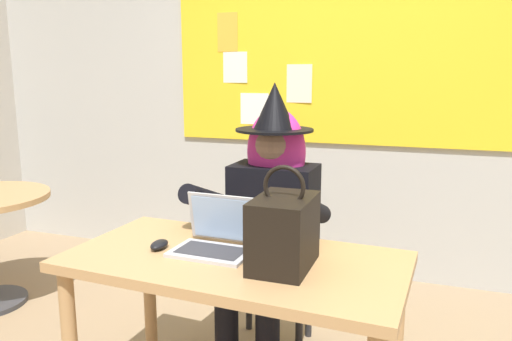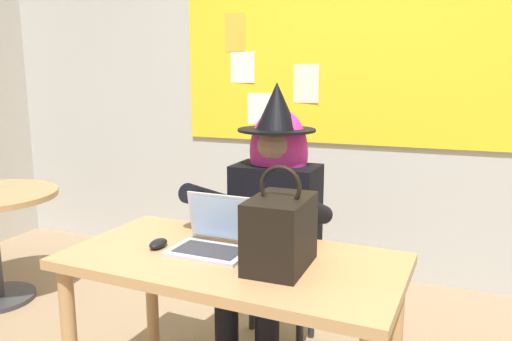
{
  "view_description": "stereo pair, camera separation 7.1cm",
  "coord_description": "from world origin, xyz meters",
  "px_view_note": "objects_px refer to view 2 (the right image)",
  "views": [
    {
      "loc": [
        0.63,
        -1.65,
        1.42
      ],
      "look_at": [
        -0.09,
        0.34,
        1.01
      ],
      "focal_mm": 34.83,
      "sensor_mm": 36.0,
      "label": 1
    },
    {
      "loc": [
        0.69,
        -1.62,
        1.42
      ],
      "look_at": [
        -0.09,
        0.34,
        1.01
      ],
      "focal_mm": 34.83,
      "sensor_mm": 36.0,
      "label": 2
    }
  ],
  "objects_px": {
    "person_costumed": "(272,206)",
    "laptop": "(214,238)",
    "desk_main": "(232,281)",
    "chair_at_desk": "(278,251)",
    "computer_mouse": "(158,244)",
    "handbag": "(280,231)"
  },
  "relations": [
    {
      "from": "person_costumed",
      "to": "laptop",
      "type": "bearing_deg",
      "value": -4.95
    },
    {
      "from": "desk_main",
      "to": "chair_at_desk",
      "type": "height_order",
      "value": "chair_at_desk"
    },
    {
      "from": "desk_main",
      "to": "computer_mouse",
      "type": "relative_size",
      "value": 12.81
    },
    {
      "from": "desk_main",
      "to": "laptop",
      "type": "bearing_deg",
      "value": 155.84
    },
    {
      "from": "desk_main",
      "to": "chair_at_desk",
      "type": "relative_size",
      "value": 1.46
    },
    {
      "from": "laptop",
      "to": "handbag",
      "type": "xyz_separation_m",
      "value": [
        0.3,
        -0.07,
        0.09
      ]
    },
    {
      "from": "chair_at_desk",
      "to": "computer_mouse",
      "type": "relative_size",
      "value": 8.77
    },
    {
      "from": "handbag",
      "to": "person_costumed",
      "type": "bearing_deg",
      "value": 112.59
    },
    {
      "from": "computer_mouse",
      "to": "laptop",
      "type": "bearing_deg",
      "value": 11.79
    },
    {
      "from": "chair_at_desk",
      "to": "person_costumed",
      "type": "height_order",
      "value": "person_costumed"
    },
    {
      "from": "desk_main",
      "to": "computer_mouse",
      "type": "distance_m",
      "value": 0.34
    },
    {
      "from": "chair_at_desk",
      "to": "computer_mouse",
      "type": "bearing_deg",
      "value": -26.55
    },
    {
      "from": "laptop",
      "to": "computer_mouse",
      "type": "distance_m",
      "value": 0.23
    },
    {
      "from": "desk_main",
      "to": "person_costumed",
      "type": "relative_size",
      "value": 0.96
    },
    {
      "from": "desk_main",
      "to": "person_costumed",
      "type": "bearing_deg",
      "value": 94.23
    },
    {
      "from": "laptop",
      "to": "person_costumed",
      "type": "bearing_deg",
      "value": 86.17
    },
    {
      "from": "laptop",
      "to": "computer_mouse",
      "type": "xyz_separation_m",
      "value": [
        -0.22,
        -0.06,
        -0.03
      ]
    },
    {
      "from": "desk_main",
      "to": "laptop",
      "type": "relative_size",
      "value": 4.2
    },
    {
      "from": "person_costumed",
      "to": "laptop",
      "type": "relative_size",
      "value": 4.38
    },
    {
      "from": "laptop",
      "to": "computer_mouse",
      "type": "relative_size",
      "value": 3.05
    },
    {
      "from": "desk_main",
      "to": "computer_mouse",
      "type": "bearing_deg",
      "value": -176.74
    },
    {
      "from": "desk_main",
      "to": "laptop",
      "type": "distance_m",
      "value": 0.18
    }
  ]
}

